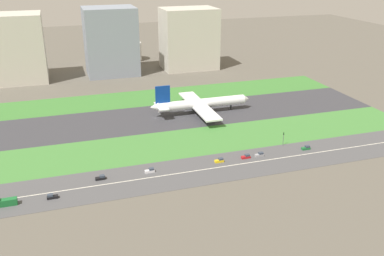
{
  "coord_description": "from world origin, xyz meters",
  "views": [
    {
      "loc": [
        -52.37,
        -237.59,
        91.16
      ],
      "look_at": [
        12.16,
        -36.5,
        6.0
      ],
      "focal_mm": 39.83,
      "sensor_mm": 36.0,
      "label": 1
    }
  ],
  "objects_px": {
    "hangar_building": "(111,41)",
    "fuel_tank_centre": "(130,52)",
    "airliner": "(199,104)",
    "car_3": "(150,171)",
    "car_6": "(306,148)",
    "fuel_tank_west": "(98,53)",
    "office_tower": "(189,39)",
    "car_0": "(246,157)",
    "car_1": "(260,155)",
    "terminal_building": "(4,49)",
    "car_4": "(220,160)",
    "car_5": "(52,197)",
    "truck_0": "(5,202)",
    "car_2": "(101,178)",
    "traffic_light": "(283,138)"
  },
  "relations": [
    {
      "from": "hangar_building",
      "to": "fuel_tank_centre",
      "type": "relative_size",
      "value": 2.55
    },
    {
      "from": "airliner",
      "to": "car_3",
      "type": "xyz_separation_m",
      "value": [
        -46.67,
        -68.0,
        -5.31
      ]
    },
    {
      "from": "car_6",
      "to": "fuel_tank_west",
      "type": "xyz_separation_m",
      "value": [
        -79.42,
        227.0,
        8.04
      ]
    },
    {
      "from": "car_6",
      "to": "office_tower",
      "type": "relative_size",
      "value": 0.09
    },
    {
      "from": "car_0",
      "to": "car_1",
      "type": "height_order",
      "value": "same"
    },
    {
      "from": "hangar_building",
      "to": "office_tower",
      "type": "height_order",
      "value": "hangar_building"
    },
    {
      "from": "hangar_building",
      "to": "fuel_tank_west",
      "type": "relative_size",
      "value": 2.79
    },
    {
      "from": "terminal_building",
      "to": "fuel_tank_centre",
      "type": "xyz_separation_m",
      "value": [
        103.64,
        45.0,
        -17.56
      ]
    },
    {
      "from": "airliner",
      "to": "car_4",
      "type": "relative_size",
      "value": 14.77
    },
    {
      "from": "hangar_building",
      "to": "fuel_tank_west",
      "type": "height_order",
      "value": "hangar_building"
    },
    {
      "from": "airliner",
      "to": "car_5",
      "type": "distance_m",
      "value": 118.86
    },
    {
      "from": "car_0",
      "to": "car_1",
      "type": "xyz_separation_m",
      "value": [
        7.26,
        0.0,
        0.0
      ]
    },
    {
      "from": "fuel_tank_west",
      "to": "fuel_tank_centre",
      "type": "xyz_separation_m",
      "value": [
        29.96,
        0.0,
        -0.6
      ]
    },
    {
      "from": "truck_0",
      "to": "terminal_building",
      "type": "height_order",
      "value": "terminal_building"
    },
    {
      "from": "fuel_tank_west",
      "to": "fuel_tank_centre",
      "type": "height_order",
      "value": "fuel_tank_west"
    },
    {
      "from": "car_5",
      "to": "car_1",
      "type": "distance_m",
      "value": 98.28
    },
    {
      "from": "car_5",
      "to": "hangar_building",
      "type": "distance_m",
      "value": 200.55
    },
    {
      "from": "truck_0",
      "to": "car_3",
      "type": "relative_size",
      "value": 1.91
    },
    {
      "from": "truck_0",
      "to": "car_3",
      "type": "xyz_separation_m",
      "value": [
        60.4,
        10.0,
        -0.75
      ]
    },
    {
      "from": "hangar_building",
      "to": "car_2",
      "type": "bearing_deg",
      "value": -99.66
    },
    {
      "from": "truck_0",
      "to": "traffic_light",
      "type": "height_order",
      "value": "traffic_light"
    },
    {
      "from": "airliner",
      "to": "car_6",
      "type": "xyz_separation_m",
      "value": [
        34.37,
        -68.0,
        -5.31
      ]
    },
    {
      "from": "car_6",
      "to": "terminal_building",
      "type": "height_order",
      "value": "terminal_building"
    },
    {
      "from": "car_3",
      "to": "fuel_tank_west",
      "type": "height_order",
      "value": "fuel_tank_west"
    },
    {
      "from": "car_4",
      "to": "hangar_building",
      "type": "xyz_separation_m",
      "value": [
        -25.02,
        182.0,
        26.18
      ]
    },
    {
      "from": "car_6",
      "to": "car_2",
      "type": "distance_m",
      "value": 103.18
    },
    {
      "from": "car_1",
      "to": "terminal_building",
      "type": "height_order",
      "value": "terminal_building"
    },
    {
      "from": "car_3",
      "to": "fuel_tank_west",
      "type": "relative_size",
      "value": 0.23
    },
    {
      "from": "fuel_tank_centre",
      "to": "car_6",
      "type": "bearing_deg",
      "value": -77.71
    },
    {
      "from": "airliner",
      "to": "fuel_tank_west",
      "type": "height_order",
      "value": "airliner"
    },
    {
      "from": "car_0",
      "to": "car_1",
      "type": "distance_m",
      "value": 7.26
    },
    {
      "from": "office_tower",
      "to": "fuel_tank_centre",
      "type": "distance_m",
      "value": 65.26
    },
    {
      "from": "truck_0",
      "to": "car_4",
      "type": "bearing_deg",
      "value": -173.94
    },
    {
      "from": "car_2",
      "to": "fuel_tank_west",
      "type": "height_order",
      "value": "fuel_tank_west"
    },
    {
      "from": "truck_0",
      "to": "car_4",
      "type": "xyz_separation_m",
      "value": [
        94.24,
        10.0,
        -0.75
      ]
    },
    {
      "from": "terminal_building",
      "to": "car_4",
      "type": "bearing_deg",
      "value": -59.81
    },
    {
      "from": "traffic_light",
      "to": "terminal_building",
      "type": "relative_size",
      "value": 0.12
    },
    {
      "from": "traffic_light",
      "to": "fuel_tank_centre",
      "type": "height_order",
      "value": "fuel_tank_centre"
    },
    {
      "from": "car_5",
      "to": "fuel_tank_centre",
      "type": "height_order",
      "value": "fuel_tank_centre"
    },
    {
      "from": "truck_0",
      "to": "hangar_building",
      "type": "bearing_deg",
      "value": -109.83
    },
    {
      "from": "car_2",
      "to": "terminal_building",
      "type": "height_order",
      "value": "terminal_building"
    },
    {
      "from": "traffic_light",
      "to": "hangar_building",
      "type": "relative_size",
      "value": 0.13
    },
    {
      "from": "car_1",
      "to": "car_2",
      "type": "xyz_separation_m",
      "value": [
        -77.06,
        0.0,
        0.0
      ]
    },
    {
      "from": "car_4",
      "to": "office_tower",
      "type": "bearing_deg",
      "value": 77.09
    },
    {
      "from": "car_5",
      "to": "car_4",
      "type": "height_order",
      "value": "same"
    },
    {
      "from": "car_0",
      "to": "car_4",
      "type": "distance_m",
      "value": 13.81
    },
    {
      "from": "car_5",
      "to": "terminal_building",
      "type": "distance_m",
      "value": 195.81
    },
    {
      "from": "car_0",
      "to": "fuel_tank_west",
      "type": "distance_m",
      "value": 231.76
    },
    {
      "from": "car_0",
      "to": "car_5",
      "type": "relative_size",
      "value": 1.0
    },
    {
      "from": "car_2",
      "to": "fuel_tank_west",
      "type": "relative_size",
      "value": 0.23
    }
  ]
}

